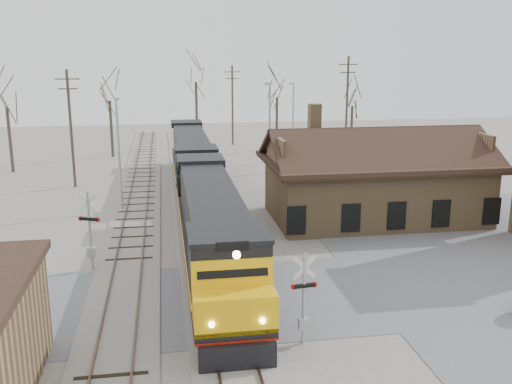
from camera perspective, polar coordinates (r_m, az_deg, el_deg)
ground at (r=27.25m, az=-3.59°, el=-10.74°), size 140.00×140.00×0.00m
road at (r=27.25m, az=-3.59°, el=-10.71°), size 60.00×9.00×0.03m
track_main at (r=41.32m, az=-5.69°, el=-2.10°), size 3.40×90.00×0.24m
track_siding at (r=41.31m, az=-11.93°, el=-2.33°), size 3.40×90.00×0.24m
depot at (r=40.39m, az=11.74°, el=0.74°), size 15.20×9.31×7.90m
locomotive_lead at (r=29.50m, az=-4.31°, el=-3.82°), size 3.08×20.59×4.57m
locomotive_trailing at (r=49.76m, az=-6.45°, el=3.35°), size 3.08×20.59×4.33m
crossbuck_near at (r=22.82m, az=4.80°, el=-10.86°), size 1.08×0.28×3.79m
crossbuck_far at (r=31.38m, az=-16.25°, el=-4.01°), size 1.18×0.53×4.33m
streetlight_a at (r=42.46m, az=-13.55°, el=4.33°), size 0.25×2.04×8.21m
streetlight_b at (r=47.36m, az=1.34°, el=6.12°), size 0.25×2.04×8.97m
streetlight_c at (r=61.55m, az=3.70°, el=7.51°), size 0.25×2.04×8.28m
utility_pole_a at (r=50.95m, az=-18.03°, el=6.22°), size 2.00×0.24×10.00m
utility_pole_b at (r=72.08m, az=-2.37°, el=8.81°), size 2.00×0.24×9.84m
utility_pole_c at (r=59.61m, az=9.06°, el=8.20°), size 2.00×0.24×10.99m
tree_a at (r=59.59m, az=-23.76°, el=8.77°), size 4.20×4.20×10.29m
tree_b at (r=65.10m, az=-14.48°, el=9.71°), size 4.15×4.15×10.16m
tree_c at (r=70.93m, az=-6.06°, el=11.94°), size 5.26×5.26×12.89m
tree_d at (r=67.83m, az=2.12°, el=10.31°), size 4.17×4.17×10.21m
tree_e at (r=65.30m, az=9.64°, el=9.25°), size 3.69×3.69×9.03m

